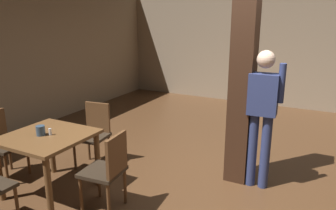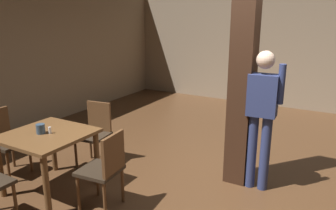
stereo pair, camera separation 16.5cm
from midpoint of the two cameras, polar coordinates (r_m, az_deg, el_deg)
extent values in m
plane|color=#4C301C|center=(4.18, 7.21, -15.05)|extent=(10.80, 10.80, 0.00)
cube|color=gray|center=(8.02, 19.13, 9.59)|extent=(8.00, 0.10, 2.80)
cube|color=#382114|center=(4.11, 11.78, 5.17)|extent=(0.28, 0.28, 2.80)
cube|color=brown|center=(4.14, -21.36, -5.12)|extent=(0.93, 0.93, 0.04)
cylinder|color=brown|center=(4.27, -13.26, -9.24)|extent=(0.07, 0.07, 0.71)
cylinder|color=brown|center=(4.80, -20.54, -7.04)|extent=(0.07, 0.07, 0.71)
cylinder|color=brown|center=(3.78, -21.28, -13.38)|extent=(0.07, 0.07, 0.71)
cube|color=#2D2319|center=(4.85, -27.28, -6.37)|extent=(0.44, 0.44, 0.04)
cylinder|color=brown|center=(4.90, -24.06, -8.58)|extent=(0.04, 0.04, 0.43)
cylinder|color=brown|center=(4.71, -27.24, -10.00)|extent=(0.04, 0.04, 0.43)
cylinder|color=brown|center=(5.16, -26.70, -7.72)|extent=(0.04, 0.04, 0.43)
cube|color=#2D2319|center=(4.77, -14.17, -5.40)|extent=(0.47, 0.47, 0.04)
cube|color=brown|center=(4.85, -13.08, -2.17)|extent=(0.38, 0.09, 0.45)
cylinder|color=brown|center=(4.63, -13.38, -9.02)|extent=(0.04, 0.04, 0.43)
cylinder|color=brown|center=(4.82, -16.90, -8.28)|extent=(0.04, 0.04, 0.43)
cylinder|color=brown|center=(4.90, -11.13, -7.48)|extent=(0.04, 0.04, 0.43)
cylinder|color=brown|center=(5.08, -14.55, -6.85)|extent=(0.04, 0.04, 0.43)
cube|color=#2D2319|center=(3.75, -12.61, -11.25)|extent=(0.46, 0.46, 0.04)
cube|color=brown|center=(3.55, -10.25, -8.65)|extent=(0.07, 0.38, 0.45)
cylinder|color=brown|center=(3.83, -16.17, -14.73)|extent=(0.04, 0.04, 0.43)
cylinder|color=brown|center=(4.07, -13.07, -12.59)|extent=(0.04, 0.04, 0.43)
cylinder|color=brown|center=(3.64, -11.65, -16.08)|extent=(0.04, 0.04, 0.43)
cylinder|color=brown|center=(3.90, -8.73, -13.70)|extent=(0.04, 0.04, 0.43)
cylinder|color=brown|center=(3.89, -25.96, -15.28)|extent=(0.04, 0.04, 0.43)
cylinder|color=#33475B|center=(4.13, -22.39, -4.14)|extent=(0.10, 0.10, 0.12)
cylinder|color=silver|center=(4.10, -20.94, -4.39)|extent=(0.03, 0.03, 0.08)
cube|color=navy|center=(4.01, 15.13, 1.80)|extent=(0.35, 0.22, 0.50)
sphere|color=beige|center=(3.94, 15.55, 7.67)|extent=(0.22, 0.22, 0.21)
cylinder|color=navy|center=(4.23, 15.51, -7.90)|extent=(0.13, 0.13, 0.95)
cylinder|color=navy|center=(4.25, 13.37, -7.62)|extent=(0.13, 0.13, 0.95)
cylinder|color=navy|center=(3.96, 18.05, 3.61)|extent=(0.08, 0.08, 0.46)
cylinder|color=navy|center=(4.02, 12.55, 4.17)|extent=(0.08, 0.08, 0.46)
camera|label=1|loc=(0.08, -91.09, -0.30)|focal=35.00mm
camera|label=2|loc=(0.08, 88.91, 0.30)|focal=35.00mm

